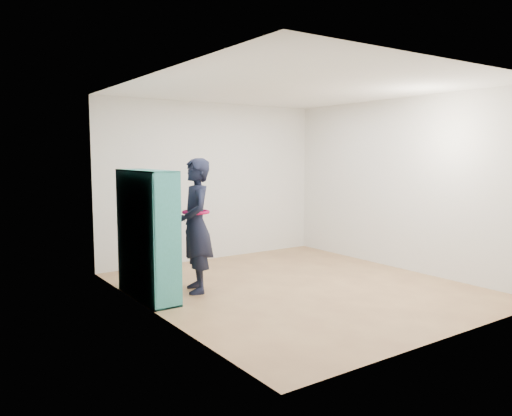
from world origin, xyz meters
TOP-DOWN VIEW (x-y plane):
  - floor at (0.00, 0.00)m, footprint 4.50×4.50m
  - ceiling at (0.00, 0.00)m, footprint 4.50×4.50m
  - wall_left at (-2.00, 0.00)m, footprint 0.02×4.50m
  - wall_right at (2.00, 0.00)m, footprint 0.02×4.50m
  - wall_back at (0.00, 2.25)m, footprint 4.00×0.02m
  - wall_front at (0.00, -2.25)m, footprint 4.00×0.02m
  - bookshelf at (-1.84, 0.66)m, footprint 0.34×1.18m
  - person at (-1.20, 0.58)m, footprint 0.58×0.72m
  - smartphone at (-1.30, 0.69)m, footprint 0.05×0.11m

SIDE VIEW (x-z plane):
  - floor at x=0.00m, z-range 0.00..0.00m
  - bookshelf at x=-1.84m, z-range -0.03..1.54m
  - person at x=-1.20m, z-range 0.00..1.71m
  - smartphone at x=-1.30m, z-range 0.90..1.04m
  - wall_left at x=-2.00m, z-range 0.00..2.60m
  - wall_right at x=2.00m, z-range 0.00..2.60m
  - wall_back at x=0.00m, z-range 0.00..2.60m
  - wall_front at x=0.00m, z-range 0.00..2.60m
  - ceiling at x=0.00m, z-range 2.60..2.60m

